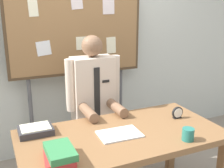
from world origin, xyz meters
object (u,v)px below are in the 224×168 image
(person, at_px, (94,113))
(paper_tray, at_px, (36,130))
(book_stack, at_px, (60,155))
(coffee_mug, at_px, (188,134))
(desk, at_px, (122,143))
(open_notebook, at_px, (119,134))
(bulletin_board, at_px, (77,28))
(desk_clock, at_px, (177,113))

(person, relative_size, paper_tray, 5.57)
(book_stack, relative_size, coffee_mug, 3.09)
(desk, distance_m, book_stack, 0.60)
(open_notebook, distance_m, paper_tray, 0.66)
(coffee_mug, bearing_deg, book_stack, 173.60)
(person, xyz_separation_m, paper_tray, (-0.62, -0.38, 0.10))
(book_stack, xyz_separation_m, coffee_mug, (0.94, -0.11, 0.00))
(bulletin_board, relative_size, book_stack, 7.00)
(coffee_mug, bearing_deg, bulletin_board, 105.41)
(book_stack, height_order, desk_clock, desk_clock)
(open_notebook, xyz_separation_m, desk_clock, (0.61, 0.09, 0.04))
(person, xyz_separation_m, bulletin_board, (0.00, 0.48, 0.80))
(bulletin_board, bearing_deg, coffee_mug, -74.59)
(open_notebook, xyz_separation_m, paper_tray, (-0.59, 0.29, 0.02))
(person, height_order, book_stack, person)
(desk, bearing_deg, bulletin_board, 90.00)
(desk, height_order, open_notebook, open_notebook)
(paper_tray, bearing_deg, open_notebook, -26.04)
(bulletin_board, xyz_separation_m, desk_clock, (0.58, -1.05, -0.68))
(person, distance_m, paper_tray, 0.73)
(paper_tray, bearing_deg, book_stack, -80.84)
(bulletin_board, bearing_deg, desk_clock, -61.29)
(paper_tray, bearing_deg, person, 31.21)
(bulletin_board, height_order, open_notebook, bulletin_board)
(book_stack, relative_size, paper_tray, 1.12)
(desk_clock, bearing_deg, coffee_mug, -116.18)
(person, relative_size, bulletin_board, 0.71)
(open_notebook, bearing_deg, bulletin_board, 88.34)
(desk, bearing_deg, person, 90.00)
(desk, bearing_deg, coffee_mug, -37.88)
(desk, relative_size, person, 1.11)
(desk, distance_m, person, 0.65)
(bulletin_board, xyz_separation_m, book_stack, (-0.55, -1.32, -0.68))
(desk, xyz_separation_m, desk_clock, (0.58, 0.07, 0.14))
(desk_clock, bearing_deg, paper_tray, 170.53)
(open_notebook, bearing_deg, book_stack, -160.60)
(bulletin_board, relative_size, open_notebook, 6.23)
(coffee_mug, bearing_deg, person, 112.49)
(book_stack, relative_size, desk_clock, 2.77)
(bulletin_board, height_order, coffee_mug, bulletin_board)
(bulletin_board, relative_size, paper_tray, 7.83)
(person, height_order, open_notebook, person)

